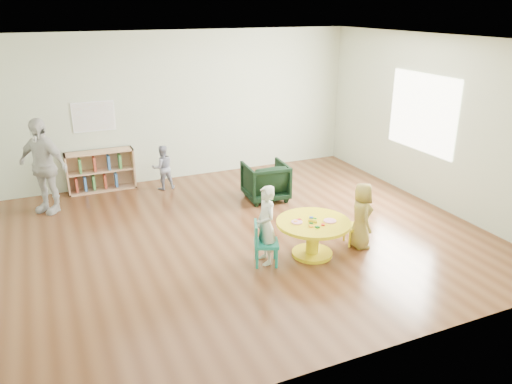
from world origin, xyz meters
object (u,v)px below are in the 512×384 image
kid_chair_right (358,225)px  toddler (163,167)px  armchair (265,181)px  child_right (361,216)px  kid_chair_left (263,242)px  bookshelf (100,171)px  adult_caretaker (43,166)px  child_left (266,225)px  activity_table (313,232)px

kid_chair_right → toddler: 3.89m
armchair → child_right: size_ratio=0.77×
kid_chair_left → armchair: armchair is taller
bookshelf → armchair: size_ratio=1.65×
bookshelf → toddler: (1.07, -0.42, 0.05)m
armchair → kid_chair_right: bearing=107.1°
kid_chair_right → adult_caretaker: adult_caretaker is taller
bookshelf → child_right: bearing=-51.8°
bookshelf → adult_caretaker: size_ratio=0.76×
bookshelf → child_left: bearing=-66.5°
bookshelf → child_left: child_left is taller
kid_chair_right → armchair: bearing=25.8°
child_right → bookshelf: bearing=53.1°
bookshelf → child_right: size_ratio=1.27×
kid_chair_right → toddler: toddler is taller
bookshelf → adult_caretaker: adult_caretaker is taller
child_right → kid_chair_left: bearing=101.3°
kid_chair_left → adult_caretaker: 4.00m
kid_chair_right → child_left: 1.46m
adult_caretaker → toddler: bearing=51.9°
kid_chair_right → kid_chair_left: bearing=103.6°
child_left → child_right: 1.42m
activity_table → adult_caretaker: 4.52m
bookshelf → child_right: 4.91m
kid_chair_left → kid_chair_right: bearing=111.6°
kid_chair_right → child_left: child_left is taller
kid_chair_left → child_left: child_left is taller
kid_chair_right → armchair: (-0.48, 2.11, 0.06)m
activity_table → child_left: bearing=172.9°
armchair → adult_caretaker: bearing=-10.8°
bookshelf → toddler: size_ratio=1.44×
kid_chair_right → child_right: size_ratio=0.54×
child_right → toddler: 3.96m
bookshelf → toddler: bearing=-21.3°
toddler → child_right: bearing=118.9°
activity_table → kid_chair_left: (-0.72, 0.05, -0.03)m
child_right → activity_table: bearing=101.7°
kid_chair_left → child_left: size_ratio=0.55×
kid_chair_left → armchair: 2.35m
kid_chair_right → bookshelf: 4.85m
armchair → child_left: size_ratio=0.68×
kid_chair_left → toddler: size_ratio=0.71×
kid_chair_right → child_left: bearing=102.3°
toddler → adult_caretaker: 2.06m
activity_table → kid_chair_left: kid_chair_left is taller
kid_chair_right → toddler: size_ratio=0.62×
activity_table → bookshelf: (-2.29, 3.82, 0.02)m
armchair → child_right: bearing=105.9°
bookshelf → child_left: (1.63, -3.74, 0.17)m
bookshelf → armchair: 3.07m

